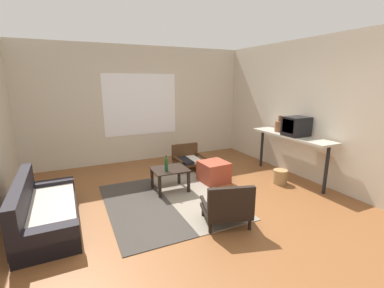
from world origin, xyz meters
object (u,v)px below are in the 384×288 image
object	(u,v)px
armchair_by_window	(188,158)
console_shelf	(291,139)
clay_vase	(279,126)
glass_bottle	(166,165)
armchair_striped_foreground	(227,207)
ottoman_orange	(214,172)
crt_television	(296,126)
couch	(44,212)
coffee_table	(170,173)
wicker_basket	(280,177)

from	to	relation	value
armchair_by_window	console_shelf	distance (m)	2.19
armchair_by_window	console_shelf	bearing A→B (deg)	-41.73
clay_vase	glass_bottle	bearing A→B (deg)	-179.73
armchair_striped_foreground	console_shelf	size ratio (longest dim) A/B	0.41
ottoman_orange	clay_vase	world-z (taller)	clay_vase
crt_television	armchair_by_window	bearing A→B (deg)	136.23
couch	crt_television	distance (m)	4.41
glass_bottle	clay_vase	bearing A→B (deg)	0.27
couch	armchair_striped_foreground	xyz separation A→B (m)	(2.23, -1.05, 0.07)
coffee_table	armchair_striped_foreground	world-z (taller)	armchair_striped_foreground
crt_television	clay_vase	world-z (taller)	crt_television
couch	ottoman_orange	bearing A→B (deg)	8.43
armchair_by_window	console_shelf	size ratio (longest dim) A/B	0.35
wicker_basket	coffee_table	bearing A→B (deg)	163.92
clay_vase	glass_bottle	world-z (taller)	clay_vase
coffee_table	crt_television	xyz separation A→B (m)	(2.37, -0.53, 0.74)
armchair_by_window	glass_bottle	size ratio (longest dim) A/B	2.24
crt_television	glass_bottle	world-z (taller)	crt_television
couch	crt_television	size ratio (longest dim) A/B	3.87
couch	glass_bottle	distance (m)	1.91
coffee_table	glass_bottle	bearing A→B (deg)	-135.28
clay_vase	ottoman_orange	bearing A→B (deg)	175.51
ottoman_orange	wicker_basket	size ratio (longest dim) A/B	1.86
console_shelf	clay_vase	bearing A→B (deg)	90.00
couch	ottoman_orange	xyz separation A→B (m)	(2.87, 0.42, -0.01)
glass_bottle	crt_television	bearing A→B (deg)	-10.00
clay_vase	wicker_basket	xyz separation A→B (m)	(-0.36, -0.50, -0.88)
crt_television	glass_bottle	size ratio (longest dim) A/B	1.58
armchair_by_window	crt_television	xyz separation A→B (m)	(1.58, -1.51, 0.84)
ottoman_orange	clay_vase	xyz separation A→B (m)	(1.46, -0.11, 0.81)
coffee_table	ottoman_orange	xyz separation A→B (m)	(0.91, 0.03, -0.13)
couch	armchair_striped_foreground	world-z (taller)	couch
crt_television	couch	bearing A→B (deg)	178.19
crt_television	glass_bottle	bearing A→B (deg)	170.00
crt_television	wicker_basket	world-z (taller)	crt_television
couch	armchair_by_window	distance (m)	3.07
coffee_table	clay_vase	distance (m)	2.47
couch	armchair_by_window	size ratio (longest dim) A/B	2.73
console_shelf	crt_television	distance (m)	0.29
armchair_by_window	crt_television	bearing A→B (deg)	-43.77
console_shelf	clay_vase	xyz separation A→B (m)	(0.00, 0.35, 0.21)
crt_television	ottoman_orange	bearing A→B (deg)	158.95
armchair_by_window	crt_television	size ratio (longest dim) A/B	1.42
console_shelf	armchair_by_window	bearing A→B (deg)	138.27
crt_television	wicker_basket	size ratio (longest dim) A/B	1.66
console_shelf	wicker_basket	distance (m)	0.77
couch	armchair_striped_foreground	size ratio (longest dim) A/B	2.32
coffee_table	wicker_basket	size ratio (longest dim) A/B	2.27
couch	glass_bottle	bearing A→B (deg)	9.11
clay_vase	coffee_table	bearing A→B (deg)	178.05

